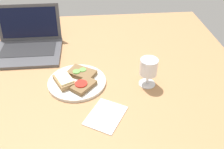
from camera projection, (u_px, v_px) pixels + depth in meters
wooden_table at (91, 85)px, 107.50cm from camera, size 140.00×140.00×3.00cm
plate at (77, 83)px, 105.44cm from camera, size 24.55×24.55×1.25cm
sandwich_with_cucumber at (82, 73)px, 108.38cm from camera, size 13.60×12.24×2.27cm
sandwich_with_cheese at (64, 80)px, 103.46cm from camera, size 10.22×11.95×2.98cm
sandwich_with_tomato at (84, 86)px, 101.31cm from camera, size 11.23×11.59×2.31cm
wine_glass at (149, 68)px, 100.81cm from camera, size 7.20×7.20×12.32cm
laptop at (28, 43)px, 125.87cm from camera, size 32.75×29.66×19.72cm
napkin at (106, 116)px, 90.80cm from camera, size 17.53×18.70×0.40cm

